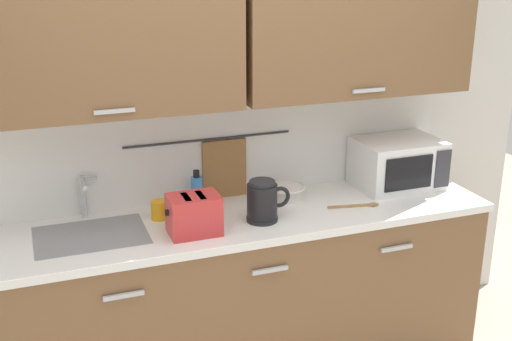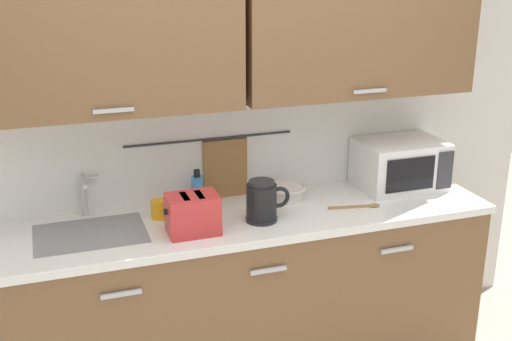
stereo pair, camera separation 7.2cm
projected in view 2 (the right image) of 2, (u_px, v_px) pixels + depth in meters
counter_unit at (246, 292)px, 3.44m from camera, size 2.53×0.64×0.90m
back_wall_assembly at (233, 84)px, 3.30m from camera, size 3.70×0.41×2.50m
sink_faucet at (84, 190)px, 3.22m from camera, size 0.09×0.17×0.22m
microwave at (400, 164)px, 3.63m from camera, size 0.46×0.35×0.27m
electric_kettle at (262, 201)px, 3.19m from camera, size 0.23×0.16×0.21m
dish_soap_bottle at (197, 190)px, 3.38m from camera, size 0.06×0.06×0.20m
mug_near_sink at (160, 209)px, 3.24m from camera, size 0.12×0.08×0.09m
mixing_bowl at (286, 192)px, 3.48m from camera, size 0.21×0.21×0.08m
toaster at (193, 214)px, 3.06m from camera, size 0.26×0.17×0.19m
wooden_spoon at (360, 206)px, 3.38m from camera, size 0.28×0.08×0.01m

